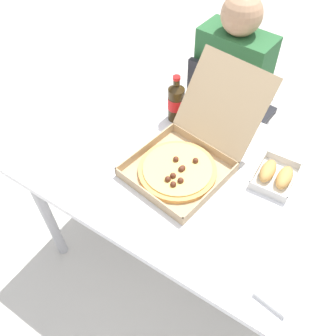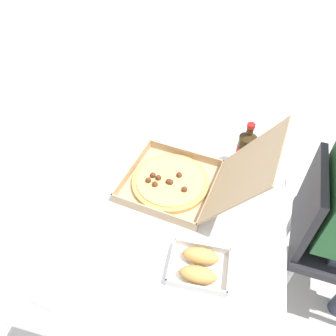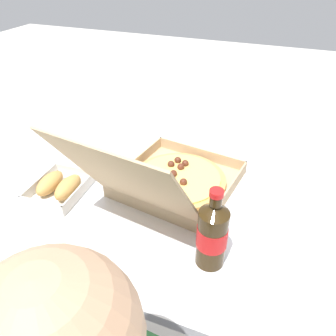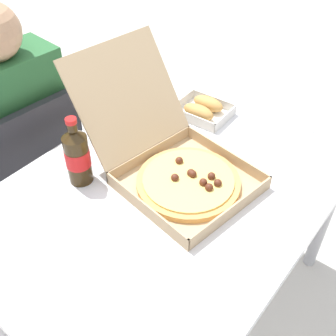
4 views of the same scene
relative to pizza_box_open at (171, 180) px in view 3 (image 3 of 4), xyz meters
name	(u,v)px [view 3 (image 3 of 4)]	position (x,y,z in m)	size (l,w,h in m)	color
ground_plane	(171,318)	(0.00, -0.01, -0.77)	(10.00, 10.00, 0.00)	beige
dining_table	(171,210)	(0.00, -0.01, -0.13)	(1.25, 0.83, 0.73)	white
pizza_box_open	(171,180)	(0.00, 0.00, 0.00)	(0.42, 0.59, 0.33)	tan
bread_side_box	(59,186)	(0.33, 0.13, -0.02)	(0.16, 0.20, 0.06)	white
cola_bottle	(212,234)	(-0.19, 0.22, 0.05)	(0.07, 0.07, 0.22)	#33230F
paper_menu	(305,241)	(-0.41, 0.07, -0.04)	(0.21, 0.15, 0.00)	white
napkin_pile	(85,124)	(0.51, -0.29, -0.04)	(0.11, 0.11, 0.02)	white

